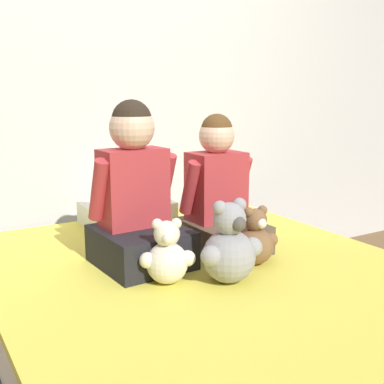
# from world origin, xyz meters

# --- Properties ---
(wall_behind_bed) EXTENTS (8.00, 0.06, 2.50)m
(wall_behind_bed) POSITION_xyz_m (0.00, 1.14, 1.25)
(wall_behind_bed) COLOR silver
(wall_behind_bed) RESTS_ON ground_plane
(bed) EXTENTS (1.58, 2.01, 0.48)m
(bed) POSITION_xyz_m (0.00, 0.00, 0.24)
(bed) COLOR #2D2D33
(bed) RESTS_ON ground_plane
(child_on_left) EXTENTS (0.35, 0.37, 0.64)m
(child_on_left) POSITION_xyz_m (-0.20, 0.25, 0.74)
(child_on_left) COLOR black
(child_on_left) RESTS_ON bed
(child_on_right) EXTENTS (0.32, 0.36, 0.58)m
(child_on_right) POSITION_xyz_m (0.18, 0.26, 0.71)
(child_on_right) COLOR brown
(child_on_right) RESTS_ON bed
(teddy_bear_held_by_left_child) EXTENTS (0.19, 0.15, 0.24)m
(teddy_bear_held_by_left_child) POSITION_xyz_m (-0.20, 0.00, 0.58)
(teddy_bear_held_by_left_child) COLOR silver
(teddy_bear_held_by_left_child) RESTS_ON bed
(teddy_bear_held_by_right_child) EXTENTS (0.20, 0.15, 0.23)m
(teddy_bear_held_by_right_child) POSITION_xyz_m (0.18, 0.00, 0.58)
(teddy_bear_held_by_right_child) COLOR brown
(teddy_bear_held_by_right_child) RESTS_ON bed
(teddy_bear_between_children) EXTENTS (0.25, 0.19, 0.30)m
(teddy_bear_between_children) POSITION_xyz_m (-0.01, -0.10, 0.61)
(teddy_bear_between_children) COLOR #939399
(teddy_bear_between_children) RESTS_ON bed
(pillow_at_headboard) EXTENTS (0.44, 0.29, 0.11)m
(pillow_at_headboard) POSITION_xyz_m (0.00, 0.83, 0.54)
(pillow_at_headboard) COLOR white
(pillow_at_headboard) RESTS_ON bed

